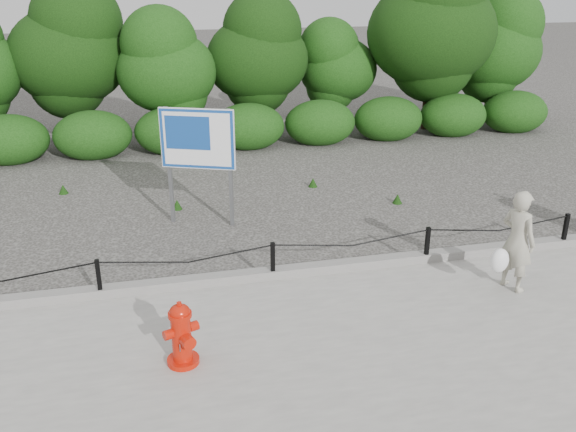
# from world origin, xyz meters

# --- Properties ---
(ground) EXTENTS (90.00, 90.00, 0.00)m
(ground) POSITION_xyz_m (0.00, 0.00, 0.00)
(ground) COLOR #2D2B28
(ground) RESTS_ON ground
(sidewalk) EXTENTS (14.00, 4.00, 0.08)m
(sidewalk) POSITION_xyz_m (0.00, -2.00, 0.04)
(sidewalk) COLOR gray
(sidewalk) RESTS_ON ground
(curb) EXTENTS (14.00, 0.22, 0.14)m
(curb) POSITION_xyz_m (0.00, 0.05, 0.15)
(curb) COLOR slate
(curb) RESTS_ON sidewalk
(chain_barrier) EXTENTS (10.06, 0.06, 0.60)m
(chain_barrier) POSITION_xyz_m (0.00, 0.00, 0.46)
(chain_barrier) COLOR black
(chain_barrier) RESTS_ON sidewalk
(treeline) EXTENTS (20.08, 3.78, 5.08)m
(treeline) POSITION_xyz_m (1.12, 8.91, 2.48)
(treeline) COLOR black
(treeline) RESTS_ON ground
(fire_hydrant) EXTENTS (0.50, 0.50, 0.82)m
(fire_hydrant) POSITION_xyz_m (-1.48, -1.85, 0.47)
(fire_hydrant) COLOR #BE1707
(fire_hydrant) RESTS_ON sidewalk
(pedestrian) EXTENTS (0.75, 0.64, 1.50)m
(pedestrian) POSITION_xyz_m (3.32, -1.08, 0.82)
(pedestrian) COLOR #A5A18D
(pedestrian) RESTS_ON sidewalk
(advertising_sign) EXTENTS (1.28, 0.59, 2.19)m
(advertising_sign) POSITION_xyz_m (-0.80, 2.62, 1.54)
(advertising_sign) COLOR slate
(advertising_sign) RESTS_ON ground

